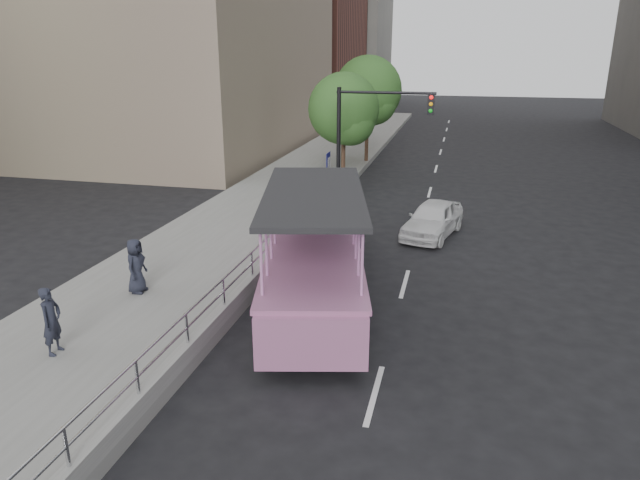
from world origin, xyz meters
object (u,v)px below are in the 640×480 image
duck_boat (315,251)px  street_tree_near (345,112)px  pedestrian_far (136,266)px  street_tree_far (369,93)px  parking_sign (328,180)px  car (433,219)px  pedestrian_near (51,321)px  traffic_signal (366,128)px

duck_boat → street_tree_near: (-1.77, 13.00, 2.60)m
pedestrian_far → street_tree_far: (2.99, 20.99, 3.24)m
pedestrian_far → parking_sign: (3.44, 8.54, 0.74)m
duck_boat → car: 6.78m
pedestrian_far → parking_sign: size_ratio=0.53×
pedestrian_near → pedestrian_far: size_ratio=1.02×
pedestrian_near → traffic_signal: bearing=-20.6°
traffic_signal → street_tree_far: (-1.40, 9.43, 0.81)m
pedestrian_far → parking_sign: parking_sign is taller
duck_boat → pedestrian_near: bearing=-129.8°
pedestrian_near → car: bearing=-37.8°
pedestrian_far → duck_boat: bearing=-68.4°
car → street_tree_near: 9.04m
car → street_tree_far: (-4.62, 12.96, 3.64)m
pedestrian_far → traffic_signal: size_ratio=0.30×
street_tree_far → traffic_signal: bearing=-81.6°
pedestrian_far → street_tree_near: bearing=-12.6°
duck_boat → street_tree_near: size_ratio=1.77×
pedestrian_near → street_tree_near: size_ratio=0.27×
car → pedestrian_near: (-7.59, -11.50, 0.42)m
traffic_signal → street_tree_far: 9.57m
car → street_tree_far: bearing=123.9°
pedestrian_near → parking_sign: 12.51m
duck_boat → pedestrian_far: duck_boat is taller
parking_sign → pedestrian_near: bearing=-105.9°
duck_boat → car: duck_boat is taller
car → pedestrian_near: size_ratio=2.48×
pedestrian_near → street_tree_far: 24.85m
duck_boat → car: size_ratio=2.61×
car → traffic_signal: bearing=146.6°
car → parking_sign: parking_sign is taller
traffic_signal → pedestrian_near: bearing=-106.2°
parking_sign → street_tree_far: street_tree_far is taller
duck_boat → traffic_signal: 9.84m
traffic_signal → street_tree_near: street_tree_near is taller
pedestrian_far → street_tree_far: 21.45m
pedestrian_near → street_tree_near: (2.77, 18.46, 2.74)m
car → parking_sign: bearing=-172.7°
car → duck_boat: bearing=-102.4°
parking_sign → street_tree_near: street_tree_near is taller
pedestrian_far → traffic_signal: traffic_signal is taller
duck_boat → car: bearing=63.2°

